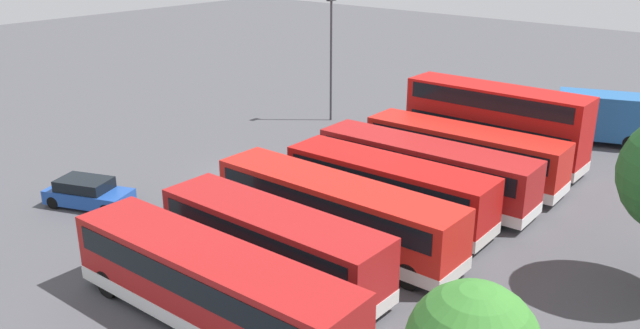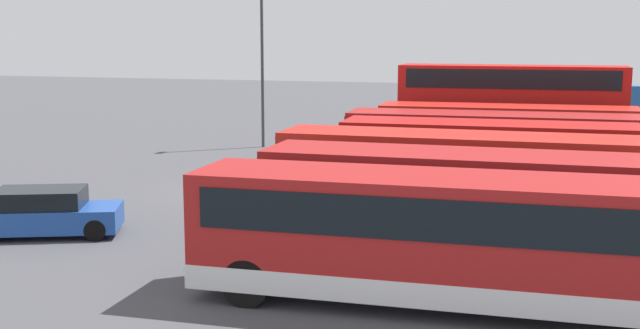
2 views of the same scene
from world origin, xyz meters
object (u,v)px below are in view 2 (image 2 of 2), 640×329
(bus_single_deck_second, at_px, (506,136))
(bus_single_deck_seventh, at_px, (458,237))
(bus_single_deck_fifth, at_px, (468,177))
(lamp_post_tall, at_px, (262,53))
(bus_single_deck_third, at_px, (493,147))
(waste_bin_yellow, at_px, (316,160))
(car_small_green, at_px, (46,213))
(bus_single_deck_fourth, at_px, (487,160))
(box_truck_blue, at_px, (570,112))
(bus_double_decker_near_end, at_px, (510,109))
(bus_single_deck_sixth, at_px, (453,202))

(bus_single_deck_second, relative_size, bus_single_deck_seventh, 0.92)
(bus_single_deck_fifth, relative_size, lamp_post_tall, 1.38)
(bus_single_deck_third, distance_m, lamp_post_tall, 15.52)
(waste_bin_yellow, bearing_deg, bus_single_deck_seventh, 27.22)
(bus_single_deck_fifth, xyz_separation_m, waste_bin_yellow, (-8.55, -7.63, -1.15))
(car_small_green, xyz_separation_m, lamp_post_tall, (-19.75, -0.60, 4.32))
(bus_single_deck_fourth, relative_size, waste_bin_yellow, 10.95)
(bus_single_deck_second, relative_size, box_truck_blue, 1.40)
(bus_single_deck_second, xyz_separation_m, waste_bin_yellow, (1.95, -8.08, -1.15))
(bus_single_deck_seventh, height_order, box_truck_blue, box_truck_blue)
(bus_double_decker_near_end, relative_size, lamp_post_tall, 1.23)
(bus_single_deck_fourth, relative_size, bus_single_deck_fifth, 0.87)
(box_truck_blue, bearing_deg, bus_double_decker_near_end, -20.28)
(waste_bin_yellow, bearing_deg, box_truck_blue, 141.18)
(bus_single_deck_fifth, distance_m, lamp_post_tall, 19.90)
(bus_single_deck_fifth, bearing_deg, bus_double_decker_near_end, 178.63)
(waste_bin_yellow, bearing_deg, bus_single_deck_second, 103.60)
(bus_double_decker_near_end, distance_m, box_truck_blue, 8.20)
(bus_single_deck_fourth, bearing_deg, bus_single_deck_third, -178.67)
(bus_single_deck_sixth, bearing_deg, waste_bin_yellow, -148.37)
(bus_double_decker_near_end, bearing_deg, car_small_green, -32.98)
(bus_single_deck_fourth, bearing_deg, car_small_green, -55.82)
(bus_double_decker_near_end, height_order, bus_single_deck_fourth, bus_double_decker_near_end)
(bus_double_decker_near_end, xyz_separation_m, lamp_post_tall, (-0.69, -12.96, 2.57))
(bus_single_deck_third, distance_m, bus_single_deck_seventh, 14.52)
(bus_single_deck_third, bearing_deg, waste_bin_yellow, -101.69)
(bus_single_deck_third, relative_size, car_small_green, 2.50)
(car_small_green, bearing_deg, bus_single_deck_seventh, 77.38)
(bus_double_decker_near_end, bearing_deg, lamp_post_tall, -93.07)
(bus_single_deck_third, xyz_separation_m, bus_single_deck_fifth, (6.93, -0.19, 0.00))
(bus_single_deck_fourth, height_order, car_small_green, bus_single_deck_fourth)
(bus_single_deck_second, xyz_separation_m, bus_single_deck_seventh, (18.08, 0.22, 0.00))
(bus_single_deck_seventh, bearing_deg, bus_single_deck_fifth, -174.97)
(lamp_post_tall, bearing_deg, car_small_green, 1.74)
(bus_single_deck_second, relative_size, lamp_post_tall, 1.28)
(bus_single_deck_fourth, xyz_separation_m, bus_single_deck_fifth, (3.60, -0.27, 0.00))
(bus_double_decker_near_end, xyz_separation_m, bus_single_deck_seventh, (21.89, 0.33, -0.82))
(bus_single_deck_third, xyz_separation_m, bus_single_deck_fourth, (3.32, 0.08, -0.00))
(bus_single_deck_fourth, bearing_deg, lamp_post_tall, -131.50)
(bus_single_deck_third, xyz_separation_m, car_small_green, (11.67, -12.21, -0.92))
(bus_single_deck_seventh, bearing_deg, bus_single_deck_second, -179.31)
(bus_double_decker_near_end, bearing_deg, bus_single_deck_fifth, -1.37)
(bus_single_deck_third, relative_size, box_truck_blue, 1.47)
(bus_single_deck_fifth, distance_m, car_small_green, 12.96)
(bus_single_deck_third, bearing_deg, bus_single_deck_sixth, -0.64)
(bus_single_deck_fourth, distance_m, lamp_post_tall, 17.54)
(lamp_post_tall, distance_m, waste_bin_yellow, 9.34)
(bus_single_deck_fourth, distance_m, box_truck_blue, 18.60)
(bus_single_deck_sixth, bearing_deg, bus_single_deck_second, 178.49)
(car_small_green, distance_m, waste_bin_yellow, 14.00)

